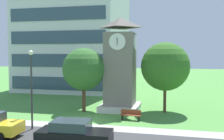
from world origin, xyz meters
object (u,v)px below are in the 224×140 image
object	(u,v)px
tree_near_tower	(165,67)
tree_by_building	(84,69)
park_bench	(131,115)
street_lamp	(31,81)
parked_car_black	(74,134)
clock_tower	(120,70)

from	to	relation	value
tree_near_tower	tree_by_building	size ratio (longest dim) A/B	1.09
tree_near_tower	park_bench	bearing A→B (deg)	-127.42
street_lamp	parked_car_black	bearing A→B (deg)	-33.44
clock_tower	tree_by_building	bearing A→B (deg)	-156.63
tree_by_building	parked_car_black	world-z (taller)	tree_by_building
clock_tower	parked_car_black	bearing A→B (deg)	-93.88
clock_tower	parked_car_black	xyz separation A→B (m)	(-0.75, -11.08, -3.29)
park_bench	parked_car_black	size ratio (longest dim) A/B	0.39
park_bench	tree_near_tower	size ratio (longest dim) A/B	0.27
parked_car_black	tree_near_tower	bearing A→B (deg)	64.70
tree_by_building	parked_car_black	xyz separation A→B (m)	(2.65, -9.61, -3.36)
tree_near_tower	tree_by_building	xyz separation A→B (m)	(-7.86, -1.41, -0.29)
parked_car_black	tree_by_building	bearing A→B (deg)	105.43
clock_tower	tree_near_tower	world-z (taller)	clock_tower
street_lamp	tree_by_building	xyz separation A→B (m)	(1.91, 6.60, 0.50)
park_bench	clock_tower	bearing A→B (deg)	113.84
clock_tower	parked_car_black	distance (m)	11.58
park_bench	tree_near_tower	bearing A→B (deg)	52.58
street_lamp	parked_car_black	distance (m)	6.17
tree_near_tower	parked_car_black	distance (m)	12.73
street_lamp	tree_near_tower	size ratio (longest dim) A/B	0.87
street_lamp	clock_tower	bearing A→B (deg)	56.67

